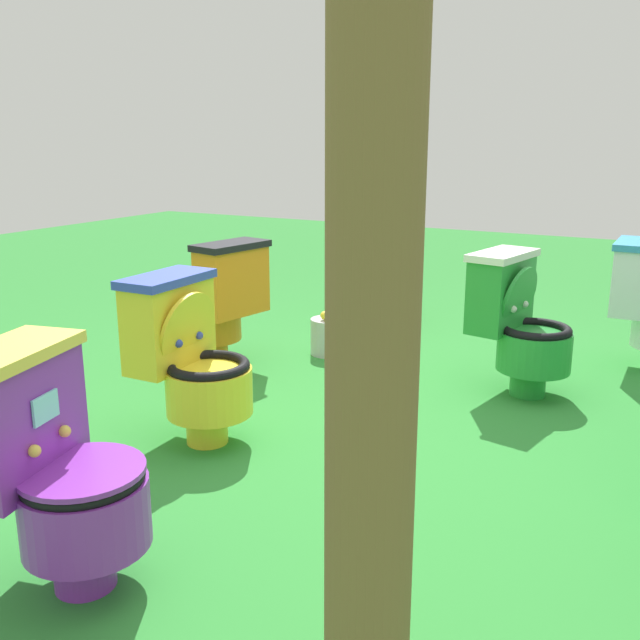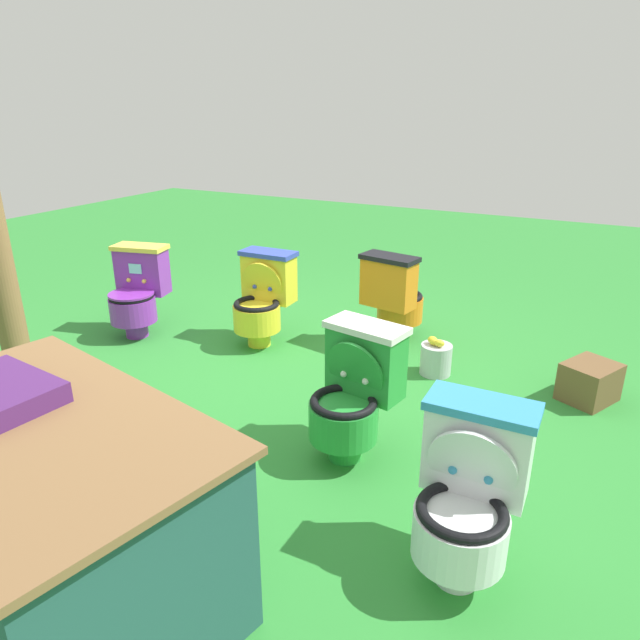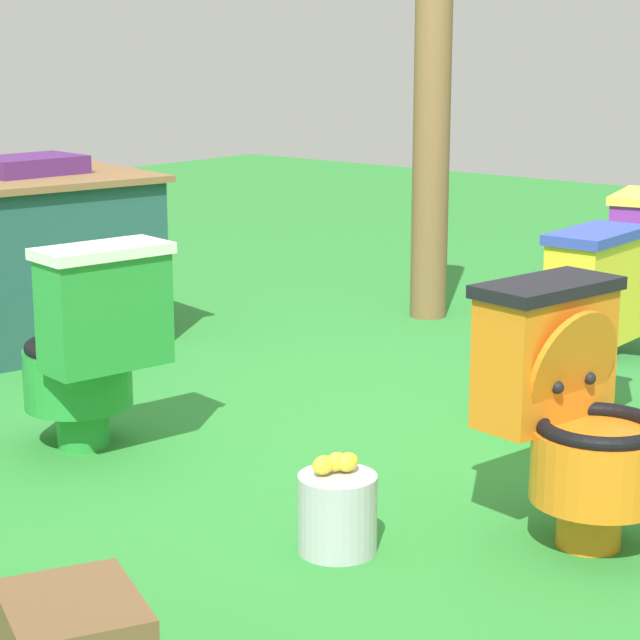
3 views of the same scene
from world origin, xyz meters
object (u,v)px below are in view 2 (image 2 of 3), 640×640
Objects in this scene: toilet_orange at (395,296)px; toilet_white at (468,492)px; toilet_purple at (137,291)px; vendor_table at (50,511)px; toilet_green at (354,391)px; lemon_bucket at (436,358)px; toilet_yellow at (263,298)px; small_crate at (589,382)px.

toilet_orange is 2.44m from toilet_white.
vendor_table is at bearing 114.25° from toilet_purple.
vendor_table reaches higher than toilet_green.
lemon_bucket is (-0.73, -2.57, -0.28)m from vendor_table.
toilet_purple and toilet_yellow have the same top height.
toilet_green is 2.18× the size of small_crate.
toilet_yellow is (0.91, 0.52, 0.00)m from toilet_orange.
small_crate is (-1.11, -1.24, -0.25)m from toilet_green.
lemon_bucket is (-2.41, -0.39, -0.25)m from toilet_purple.
toilet_orange is 1.00× the size of toilet_white.
toilet_yellow is 0.45× the size of vendor_table.
toilet_white is 1.60m from vendor_table.
toilet_purple is at bearing 7.93° from small_crate.
toilet_white is 1.85m from lemon_bucket.
toilet_white is 0.45× the size of vendor_table.
toilet_orange is at bearing -63.08° from toilet_white.
lemon_bucket is at bearing -70.27° from toilet_white.
toilet_white is 0.94m from toilet_green.
small_crate is (-1.48, 0.36, -0.25)m from toilet_orange.
lemon_bucket is at bearing -178.20° from toilet_yellow.
lemon_bucket is at bearing -105.77° from vendor_table.
toilet_yellow reaches higher than lemon_bucket.
toilet_orange and toilet_purple have the same top height.
toilet_white is at bearing 153.82° from toilet_green.
toilet_green is 1.54m from vendor_table.
toilet_yellow is 2.41m from small_crate.
toilet_green is at bearing 48.18° from small_crate.
toilet_purple is at bearing -8.00° from toilet_green.
small_crate is 1.00m from lemon_bucket.
small_crate is at bearing 174.52° from toilet_purple.
toilet_yellow is at bearing -29.79° from toilet_green.
toilet_white is 1.00× the size of toilet_green.
toilet_purple is 2.76m from vendor_table.
small_crate is (-1.72, -2.66, -0.27)m from vendor_table.
toilet_white is (-3.04, 1.33, 0.00)m from toilet_purple.
lemon_bucket is at bearing 4.92° from small_crate.
toilet_orange is 3.03m from vendor_table.
toilet_purple is 2.63× the size of lemon_bucket.
toilet_orange is 1.54m from small_crate.
lemon_bucket is (0.63, -1.72, -0.26)m from toilet_white.
small_crate is at bearing -101.77° from toilet_white.
lemon_bucket is at bearing 175.75° from toilet_purple.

